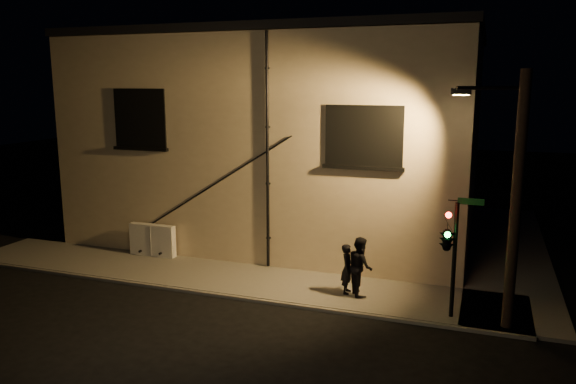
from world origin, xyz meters
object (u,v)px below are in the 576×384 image
at_px(utility_cabinet, 153,240).
at_px(streetlamp_pole, 512,196).
at_px(traffic_signal, 448,238).
at_px(pedestrian_a, 347,269).
at_px(pedestrian_b, 360,266).

relative_size(utility_cabinet, streetlamp_pole, 0.27).
bearing_deg(traffic_signal, streetlamp_pole, -0.40).
bearing_deg(pedestrian_a, traffic_signal, -110.89).
xyz_separation_m(utility_cabinet, pedestrian_a, (8.04, -1.34, 0.18)).
xyz_separation_m(utility_cabinet, traffic_signal, (11.09, -2.26, 1.73)).
distance_m(utility_cabinet, pedestrian_a, 8.15).
relative_size(pedestrian_a, streetlamp_pole, 0.23).
height_order(pedestrian_a, pedestrian_b, pedestrian_b).
bearing_deg(pedestrian_a, streetlamp_pole, -105.45).
relative_size(pedestrian_a, pedestrian_b, 0.85).
relative_size(utility_cabinet, traffic_signal, 0.54).
distance_m(utility_cabinet, streetlamp_pole, 13.24).
xyz_separation_m(utility_cabinet, streetlamp_pole, (12.68, -2.27, 3.02)).
distance_m(pedestrian_b, traffic_signal, 3.13).
bearing_deg(pedestrian_b, traffic_signal, -136.32).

